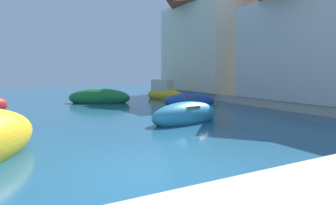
# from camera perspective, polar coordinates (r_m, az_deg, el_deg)

# --- Properties ---
(ground) EXTENTS (80.00, 80.00, 0.00)m
(ground) POSITION_cam_1_polar(r_m,az_deg,el_deg) (6.07, -2.05, -13.56)
(ground) COLOR #1E5170
(quay_promenade) EXTENTS (44.00, 32.00, 0.50)m
(quay_promenade) POSITION_cam_1_polar(r_m,az_deg,el_deg) (8.50, 26.56, -6.72)
(quay_promenade) COLOR #BCB29E
(quay_promenade) RESTS_ON ground
(moored_boat_0) EXTENTS (3.57, 1.91, 1.10)m
(moored_boat_0) POSITION_cam_1_polar(r_m,az_deg,el_deg) (11.59, 3.61, -2.53)
(moored_boat_0) COLOR teal
(moored_boat_0) RESTS_ON ground
(moored_boat_2) EXTENTS (4.26, 3.23, 1.25)m
(moored_boat_2) POSITION_cam_1_polar(r_m,az_deg,el_deg) (19.45, -13.62, 0.93)
(moored_boat_2) COLOR #197233
(moored_boat_2) RESTS_ON ground
(moored_boat_6) EXTENTS (3.33, 2.11, 0.98)m
(moored_boat_6) POSITION_cam_1_polar(r_m,az_deg,el_deg) (17.47, 4.35, 0.27)
(moored_boat_6) COLOR #1E479E
(moored_boat_6) RESTS_ON ground
(moored_boat_7) EXTENTS (2.26, 3.85, 1.73)m
(moored_boat_7) POSITION_cam_1_polar(r_m,az_deg,el_deg) (21.60, -0.74, 1.85)
(moored_boat_7) COLOR gold
(moored_boat_7) RESTS_ON ground
(waterfront_building_main) EXTENTS (6.52, 7.49, 6.69)m
(waterfront_building_main) POSITION_cam_1_polar(r_m,az_deg,el_deg) (18.90, 27.95, 11.04)
(waterfront_building_main) COLOR beige
(waterfront_building_main) RESTS_ON quay_promenade
(waterfront_building_annex) EXTENTS (6.82, 8.89, 8.18)m
(waterfront_building_annex) POSITION_cam_1_polar(r_m,az_deg,el_deg) (25.63, 9.68, 11.85)
(waterfront_building_annex) COLOR beige
(waterfront_building_annex) RESTS_ON quay_promenade
(waterfront_building_far) EXTENTS (6.29, 8.24, 8.48)m
(waterfront_building_far) POSITION_cam_1_polar(r_m,az_deg,el_deg) (26.45, 8.34, 12.01)
(waterfront_building_far) COLOR silver
(waterfront_building_far) RESTS_ON quay_promenade
(quayside_tree) EXTENTS (2.34, 2.34, 4.04)m
(quayside_tree) POSITION_cam_1_polar(r_m,az_deg,el_deg) (18.46, 27.51, 9.47)
(quayside_tree) COLOR brown
(quayside_tree) RESTS_ON quay_promenade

